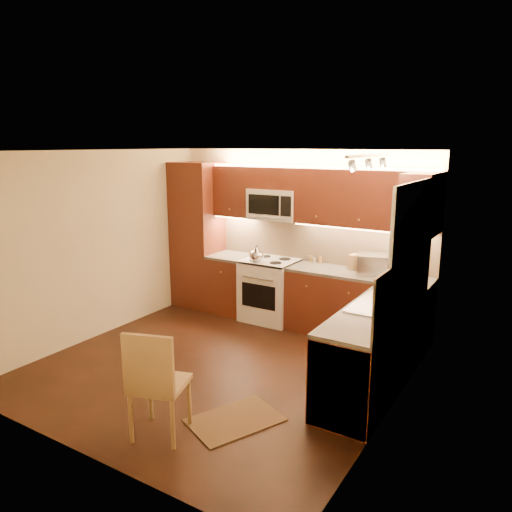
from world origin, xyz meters
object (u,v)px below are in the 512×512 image
Objects in this scene: microwave at (275,204)px; soap_bottle at (404,285)px; toaster_oven at (375,264)px; kettle at (256,253)px; dining_chair at (160,381)px; stove at (270,290)px; knife_block at (354,262)px; sink at (380,298)px.

microwave is 2.32m from soap_bottle.
toaster_oven is (1.53, -0.05, -0.69)m from microwave.
kettle is at bearing -107.04° from microwave.
kettle is at bearing 86.53° from dining_chair.
knife_block is (1.21, 0.18, 0.54)m from stove.
sink is at bearing 37.40° from dining_chair.
stove is at bearing 40.21° from kettle.
toaster_oven is 0.85m from soap_bottle.
toaster_oven reaches higher than dining_chair.
soap_bottle is (2.09, -0.70, -0.73)m from microwave.
toaster_oven is at bearing -12.88° from kettle.
soap_bottle is (2.09, -0.56, 0.53)m from stove.
stove is at bearing 83.72° from dining_chair.
stove is at bearing 165.57° from toaster_oven.
knife_block is at bearing 121.15° from sink.
kettle reaches higher than knife_block.
soap_bottle is at bearing -18.47° from microwave.
knife_block is 1.12× the size of soap_bottle.
toaster_oven is at bearing 116.42° from soap_bottle.
dining_chair is at bearing -124.38° from sink.
soap_bottle is at bearing -66.92° from toaster_oven.
microwave reaches higher than knife_block.
stove is 2.35m from sink.
microwave is 3.62× the size of knife_block.
soap_bottle is 2.95m from dining_chair.
toaster_oven is at bearing 3.15° from stove.
kettle reaches higher than sink.
stove is 1.64m from toaster_oven.
microwave is at bearing 90.00° from stove.
dining_chair is at bearing -85.24° from knife_block.
stove is 1.21× the size of microwave.
kettle is 2.22m from soap_bottle.
sink is 0.83× the size of dining_chair.
kettle reaches higher than soap_bottle.
stove is 2.23m from soap_bottle.
toaster_oven is 2.35× the size of soap_bottle.
kettle reaches higher than stove.
microwave is 2.48m from sink.
toaster_oven is at bearing -1.62° from knife_block.
dining_chair is at bearing -123.07° from toaster_oven.
microwave is at bearing 160.53° from toaster_oven.
sink is at bearing -113.38° from soap_bottle.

